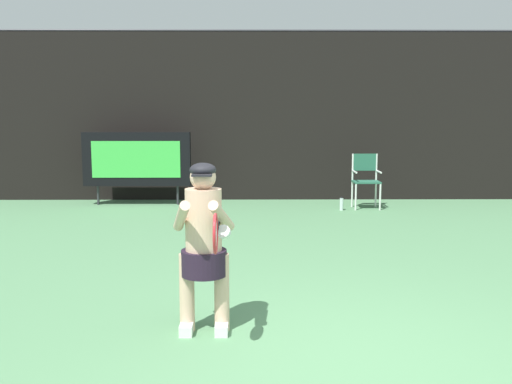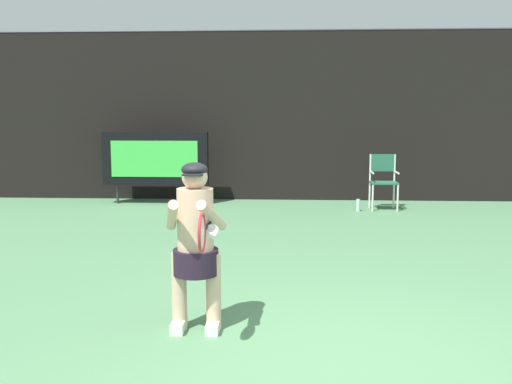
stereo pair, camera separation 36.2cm
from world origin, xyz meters
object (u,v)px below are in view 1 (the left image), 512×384
(umpire_chair, at_px, (366,177))
(tennis_racket, at_px, (216,233))
(water_bottle, at_px, (342,204))
(tennis_player, at_px, (204,241))
(scoreboard, at_px, (137,159))

(umpire_chair, distance_m, tennis_racket, 7.48)
(tennis_racket, bearing_deg, water_bottle, 91.68)
(water_bottle, xyz_separation_m, tennis_player, (-2.17, -6.26, 0.67))
(umpire_chair, height_order, tennis_racket, tennis_racket)
(water_bottle, relative_size, tennis_player, 0.18)
(umpire_chair, xyz_separation_m, water_bottle, (-0.52, -0.28, -0.50))
(water_bottle, distance_m, tennis_racket, 7.10)
(scoreboard, height_order, tennis_racket, scoreboard)
(scoreboard, xyz_separation_m, tennis_racket, (2.07, -7.49, 0.02))
(scoreboard, distance_m, water_bottle, 4.26)
(scoreboard, xyz_separation_m, water_bottle, (4.12, -0.74, -0.82))
(tennis_player, relative_size, tennis_racket, 2.43)
(water_bottle, relative_size, tennis_racket, 0.44)
(scoreboard, relative_size, tennis_racket, 3.65)
(scoreboard, distance_m, tennis_player, 7.27)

